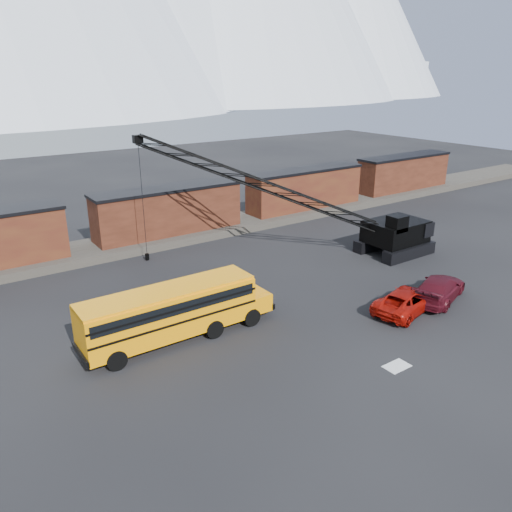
# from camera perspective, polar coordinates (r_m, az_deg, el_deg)

# --- Properties ---
(ground) EXTENTS (160.00, 160.00, 0.00)m
(ground) POSITION_cam_1_polar(r_m,az_deg,el_deg) (29.62, 9.19, -9.20)
(ground) COLOR black
(ground) RESTS_ON ground
(gravel_berm) EXTENTS (120.00, 5.00, 0.70)m
(gravel_berm) POSITION_cam_1_polar(r_m,az_deg,el_deg) (46.40, -9.79, 2.28)
(gravel_berm) COLOR #4D473F
(gravel_berm) RESTS_ON ground
(boxcar_mid) EXTENTS (13.70, 3.10, 4.17)m
(boxcar_mid) POSITION_cam_1_polar(r_m,az_deg,el_deg) (45.72, -9.97, 5.15)
(boxcar_mid) COLOR #582818
(boxcar_mid) RESTS_ON gravel_berm
(boxcar_east_near) EXTENTS (13.70, 3.10, 4.17)m
(boxcar_east_near) POSITION_cam_1_polar(r_m,az_deg,el_deg) (54.17, 5.62, 7.71)
(boxcar_east_near) COLOR #411712
(boxcar_east_near) RESTS_ON gravel_berm
(boxcar_east_far) EXTENTS (13.70, 3.10, 4.17)m
(boxcar_east_far) POSITION_cam_1_polar(r_m,az_deg,el_deg) (65.49, 16.52, 9.16)
(boxcar_east_far) COLOR #582818
(boxcar_east_far) RESTS_ON gravel_berm
(snow_patch) EXTENTS (1.40, 0.90, 0.02)m
(snow_patch) POSITION_cam_1_polar(r_m,az_deg,el_deg) (27.67, 15.79, -12.02)
(snow_patch) COLOR silver
(snow_patch) RESTS_ON ground
(school_bus) EXTENTS (11.65, 2.65, 3.19)m
(school_bus) POSITION_cam_1_polar(r_m,az_deg,el_deg) (28.70, -9.25, -6.17)
(school_bus) COLOR orange
(school_bus) RESTS_ON ground
(red_pickup) EXTENTS (5.73, 3.51, 1.48)m
(red_pickup) POSITION_cam_1_polar(r_m,az_deg,el_deg) (33.32, 16.75, -4.93)
(red_pickup) COLOR #9D0E07
(red_pickup) RESTS_ON ground
(maroon_suv) EXTENTS (6.16, 4.08, 1.66)m
(maroon_suv) POSITION_cam_1_polar(r_m,az_deg,el_deg) (35.66, 20.16, -3.49)
(maroon_suv) COLOR #480C16
(maroon_suv) RESTS_ON ground
(crawler_crane) EXTENTS (21.30, 12.74, 10.25)m
(crawler_crane) POSITION_cam_1_polar(r_m,az_deg,el_deg) (39.49, 1.19, 7.95)
(crawler_crane) COLOR black
(crawler_crane) RESTS_ON ground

